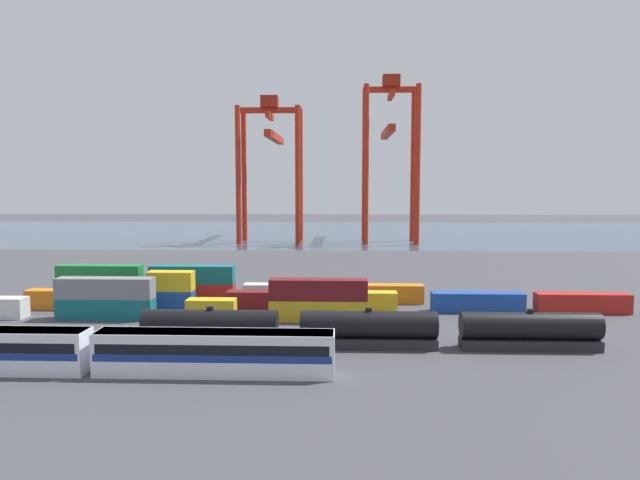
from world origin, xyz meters
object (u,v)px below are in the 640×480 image
(passenger_train, at_px, (92,350))
(shipping_container_0, at_px, (2,308))
(gantry_crane_central, at_px, (390,145))
(shipping_container_10, at_px, (374,301))
(freight_tank_row, at_px, (368,329))
(gantry_crane_west, at_px, (271,153))
(shipping_container_11, at_px, (478,302))

(passenger_train, height_order, shipping_container_0, passenger_train)
(gantry_crane_central, bearing_deg, shipping_container_0, -119.66)
(shipping_container_0, bearing_deg, shipping_container_10, 6.84)
(freight_tank_row, bearing_deg, passenger_train, -159.90)
(shipping_container_0, relative_size, gantry_crane_west, 0.15)
(passenger_train, relative_size, gantry_crane_central, 0.92)
(passenger_train, bearing_deg, shipping_container_10, 45.11)
(freight_tank_row, relative_size, shipping_container_11, 3.89)
(passenger_train, height_order, gantry_crane_central, gantry_crane_central)
(shipping_container_0, height_order, shipping_container_10, same)
(gantry_crane_west, xyz_separation_m, gantry_crane_central, (34.23, -0.63, 2.29))
(shipping_container_11, xyz_separation_m, gantry_crane_west, (-38.58, 94.32, 24.41))
(passenger_train, height_order, gantry_crane_west, gantry_crane_west)
(shipping_container_11, bearing_deg, gantry_crane_west, 112.25)
(shipping_container_11, bearing_deg, shipping_container_10, 180.00)
(passenger_train, height_order, shipping_container_10, passenger_train)
(shipping_container_10, bearing_deg, shipping_container_11, 0.00)
(passenger_train, distance_m, gantry_crane_west, 123.32)
(freight_tank_row, bearing_deg, gantry_crane_central, 84.45)
(gantry_crane_west, bearing_deg, shipping_container_10, -75.19)
(shipping_container_0, height_order, gantry_crane_west, gantry_crane_west)
(passenger_train, height_order, freight_tank_row, freight_tank_row)
(gantry_crane_west, bearing_deg, gantry_crane_central, -1.05)
(gantry_crane_west, bearing_deg, shipping_container_11, -67.75)
(shipping_container_0, xyz_separation_m, shipping_container_10, (47.30, 5.67, 0.00))
(gantry_crane_central, bearing_deg, freight_tank_row, -95.55)
(shipping_container_10, bearing_deg, gantry_crane_west, 104.81)
(passenger_train, bearing_deg, gantry_crane_west, 89.21)
(gantry_crane_west, bearing_deg, shipping_container_0, -102.61)
(shipping_container_0, xyz_separation_m, gantry_crane_west, (22.36, 100.00, 24.41))
(shipping_container_11, xyz_separation_m, gantry_crane_central, (-4.35, 93.70, 26.70))
(shipping_container_0, distance_m, shipping_container_11, 61.21)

